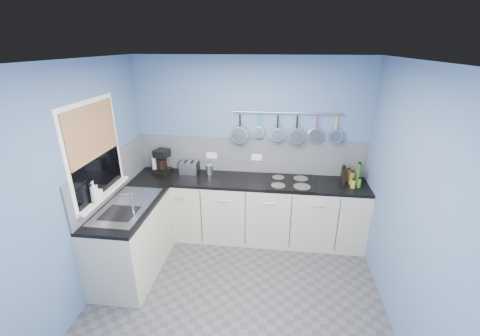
% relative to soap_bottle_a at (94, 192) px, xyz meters
% --- Properties ---
extents(floor, '(3.20, 3.00, 0.02)m').
position_rel_soap_bottle_a_xyz_m(floor, '(1.53, -0.09, -1.18)').
color(floor, '#47474C').
rests_on(floor, ground).
extents(ceiling, '(3.20, 3.00, 0.02)m').
position_rel_soap_bottle_a_xyz_m(ceiling, '(1.53, -0.09, 1.34)').
color(ceiling, white).
rests_on(ceiling, ground).
extents(wall_back, '(3.20, 0.02, 2.50)m').
position_rel_soap_bottle_a_xyz_m(wall_back, '(1.53, 1.42, 0.08)').
color(wall_back, '#4D6998').
rests_on(wall_back, ground).
extents(wall_front, '(3.20, 0.02, 2.50)m').
position_rel_soap_bottle_a_xyz_m(wall_front, '(1.53, -1.60, 0.08)').
color(wall_front, '#4D6998').
rests_on(wall_front, ground).
extents(wall_left, '(0.02, 3.00, 2.50)m').
position_rel_soap_bottle_a_xyz_m(wall_left, '(-0.08, -0.09, 0.08)').
color(wall_left, '#4D6998').
rests_on(wall_left, ground).
extents(wall_right, '(0.02, 3.00, 2.50)m').
position_rel_soap_bottle_a_xyz_m(wall_right, '(3.14, -0.09, 0.08)').
color(wall_right, '#4D6998').
rests_on(wall_right, ground).
extents(backsplash_back, '(3.20, 0.02, 0.50)m').
position_rel_soap_bottle_a_xyz_m(backsplash_back, '(1.53, 1.40, -0.02)').
color(backsplash_back, gray).
rests_on(backsplash_back, wall_back).
extents(backsplash_left, '(0.02, 1.80, 0.50)m').
position_rel_soap_bottle_a_xyz_m(backsplash_left, '(-0.06, 0.51, -0.02)').
color(backsplash_left, gray).
rests_on(backsplash_left, wall_left).
extents(cabinet_run_back, '(3.20, 0.60, 0.86)m').
position_rel_soap_bottle_a_xyz_m(cabinet_run_back, '(1.53, 1.11, -0.74)').
color(cabinet_run_back, '#BAB39F').
rests_on(cabinet_run_back, ground).
extents(worktop_back, '(3.20, 0.60, 0.04)m').
position_rel_soap_bottle_a_xyz_m(worktop_back, '(1.53, 1.11, -0.29)').
color(worktop_back, black).
rests_on(worktop_back, cabinet_run_back).
extents(cabinet_run_left, '(0.60, 1.20, 0.86)m').
position_rel_soap_bottle_a_xyz_m(cabinet_run_left, '(0.23, 0.21, -0.74)').
color(cabinet_run_left, '#BAB39F').
rests_on(cabinet_run_left, ground).
extents(worktop_left, '(0.60, 1.20, 0.04)m').
position_rel_soap_bottle_a_xyz_m(worktop_left, '(0.23, 0.21, -0.29)').
color(worktop_left, black).
rests_on(worktop_left, cabinet_run_left).
extents(window_frame, '(0.01, 1.00, 1.10)m').
position_rel_soap_bottle_a_xyz_m(window_frame, '(-0.05, 0.21, 0.38)').
color(window_frame, white).
rests_on(window_frame, wall_left).
extents(window_glass, '(0.01, 0.90, 1.00)m').
position_rel_soap_bottle_a_xyz_m(window_glass, '(-0.04, 0.21, 0.38)').
color(window_glass, black).
rests_on(window_glass, wall_left).
extents(bamboo_blind, '(0.01, 0.90, 0.55)m').
position_rel_soap_bottle_a_xyz_m(bamboo_blind, '(-0.03, 0.21, 0.61)').
color(bamboo_blind, '#9C643C').
rests_on(bamboo_blind, wall_left).
extents(window_sill, '(0.10, 0.98, 0.03)m').
position_rel_soap_bottle_a_xyz_m(window_sill, '(-0.02, 0.21, -0.13)').
color(window_sill, white).
rests_on(window_sill, wall_left).
extents(sink_unit, '(0.50, 0.95, 0.01)m').
position_rel_soap_bottle_a_xyz_m(sink_unit, '(0.23, 0.21, -0.27)').
color(sink_unit, silver).
rests_on(sink_unit, worktop_left).
extents(mixer_tap, '(0.12, 0.08, 0.26)m').
position_rel_soap_bottle_a_xyz_m(mixer_tap, '(0.39, 0.03, -0.14)').
color(mixer_tap, silver).
rests_on(mixer_tap, worktop_left).
extents(socket_left, '(0.15, 0.01, 0.09)m').
position_rel_soap_bottle_a_xyz_m(socket_left, '(0.98, 1.38, -0.04)').
color(socket_left, white).
rests_on(socket_left, backsplash_back).
extents(socket_right, '(0.15, 0.01, 0.09)m').
position_rel_soap_bottle_a_xyz_m(socket_right, '(1.63, 1.38, -0.04)').
color(socket_right, white).
rests_on(socket_right, backsplash_back).
extents(pot_rail, '(1.45, 0.02, 0.02)m').
position_rel_soap_bottle_a_xyz_m(pot_rail, '(2.03, 1.36, 0.61)').
color(pot_rail, silver).
rests_on(pot_rail, wall_back).
extents(soap_bottle_a, '(0.11, 0.11, 0.24)m').
position_rel_soap_bottle_a_xyz_m(soap_bottle_a, '(0.00, 0.00, 0.00)').
color(soap_bottle_a, white).
rests_on(soap_bottle_a, window_sill).
extents(soap_bottle_b, '(0.09, 0.09, 0.17)m').
position_rel_soap_bottle_a_xyz_m(soap_bottle_b, '(0.00, 0.05, -0.03)').
color(soap_bottle_b, white).
rests_on(soap_bottle_b, window_sill).
extents(paper_towel, '(0.12, 0.12, 0.24)m').
position_rel_soap_bottle_a_xyz_m(paper_towel, '(0.20, 1.22, -0.15)').
color(paper_towel, white).
rests_on(paper_towel, worktop_back).
extents(coffee_maker, '(0.25, 0.26, 0.35)m').
position_rel_soap_bottle_a_xyz_m(coffee_maker, '(0.30, 1.19, -0.10)').
color(coffee_maker, black).
rests_on(coffee_maker, worktop_back).
extents(toaster, '(0.26, 0.15, 0.17)m').
position_rel_soap_bottle_a_xyz_m(toaster, '(0.68, 1.24, -0.19)').
color(toaster, silver).
rests_on(toaster, worktop_back).
extents(canister, '(0.11, 0.11, 0.14)m').
position_rel_soap_bottle_a_xyz_m(canister, '(0.97, 1.23, -0.20)').
color(canister, silver).
rests_on(canister, worktop_back).
extents(hob, '(0.63, 0.56, 0.01)m').
position_rel_soap_bottle_a_xyz_m(hob, '(2.10, 1.08, -0.26)').
color(hob, black).
rests_on(hob, worktop_back).
extents(pan_0, '(0.23, 0.10, 0.42)m').
position_rel_soap_bottle_a_xyz_m(pan_0, '(1.40, 1.35, 0.40)').
color(pan_0, silver).
rests_on(pan_0, pot_rail).
extents(pan_1, '(0.15, 0.06, 0.34)m').
position_rel_soap_bottle_a_xyz_m(pan_1, '(1.65, 1.35, 0.44)').
color(pan_1, silver).
rests_on(pan_1, pot_rail).
extents(pan_2, '(0.18, 0.11, 0.37)m').
position_rel_soap_bottle_a_xyz_m(pan_2, '(1.90, 1.35, 0.43)').
color(pan_2, silver).
rests_on(pan_2, pot_rail).
extents(pan_3, '(0.21, 0.10, 0.40)m').
position_rel_soap_bottle_a_xyz_m(pan_3, '(2.16, 1.35, 0.41)').
color(pan_3, silver).
rests_on(pan_3, pot_rail).
extents(pan_4, '(0.19, 0.05, 0.38)m').
position_rel_soap_bottle_a_xyz_m(pan_4, '(2.41, 1.35, 0.42)').
color(pan_4, silver).
rests_on(pan_4, pot_rail).
extents(pan_5, '(0.18, 0.08, 0.37)m').
position_rel_soap_bottle_a_xyz_m(pan_5, '(2.67, 1.35, 0.42)').
color(pan_5, silver).
rests_on(pan_5, pot_rail).
extents(condiment_0, '(0.06, 0.06, 0.20)m').
position_rel_soap_bottle_a_xyz_m(condiment_0, '(3.00, 1.22, -0.17)').
color(condiment_0, '#8C5914').
rests_on(condiment_0, worktop_back).
extents(condiment_1, '(0.07, 0.07, 0.17)m').
position_rel_soap_bottle_a_xyz_m(condiment_1, '(2.88, 1.24, -0.19)').
color(condiment_1, brown).
rests_on(condiment_1, worktop_back).
extents(condiment_2, '(0.06, 0.06, 0.20)m').
position_rel_soap_bottle_a_xyz_m(condiment_2, '(2.81, 1.25, -0.17)').
color(condiment_2, black).
rests_on(condiment_2, worktop_back).
extents(condiment_3, '(0.06, 0.06, 0.29)m').
position_rel_soap_bottle_a_xyz_m(condiment_3, '(2.98, 1.14, -0.12)').
color(condiment_3, '#265919').
rests_on(condiment_3, worktop_back).
extents(condiment_4, '(0.07, 0.07, 0.17)m').
position_rel_soap_bottle_a_xyz_m(condiment_4, '(2.90, 1.13, -0.18)').
color(condiment_4, brown).
rests_on(condiment_4, worktop_back).
extents(condiment_5, '(0.06, 0.06, 0.19)m').
position_rel_soap_bottle_a_xyz_m(condiment_5, '(2.81, 1.12, -0.18)').
color(condiment_5, black).
rests_on(condiment_5, worktop_back).
extents(condiment_6, '(0.05, 0.05, 0.12)m').
position_rel_soap_bottle_a_xyz_m(condiment_6, '(2.98, 1.04, -0.21)').
color(condiment_6, '#3F721E').
rests_on(condiment_6, worktop_back).
extents(condiment_7, '(0.06, 0.06, 0.11)m').
position_rel_soap_bottle_a_xyz_m(condiment_7, '(2.90, 1.02, -0.22)').
color(condiment_7, olive).
rests_on(condiment_7, worktop_back).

